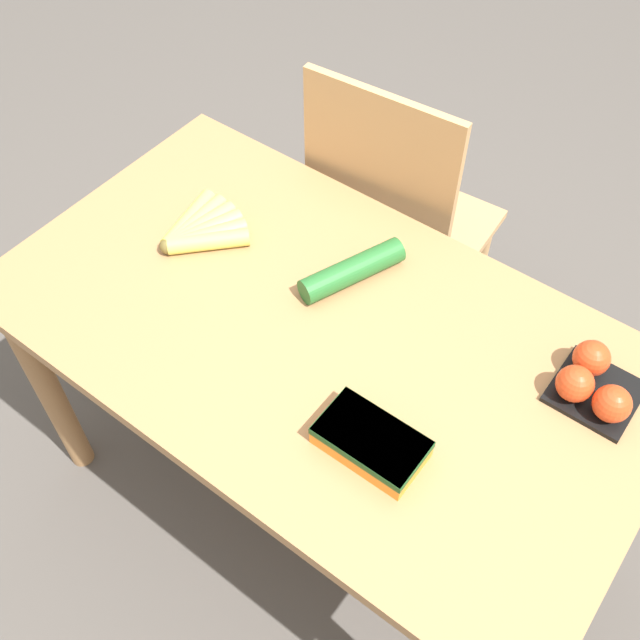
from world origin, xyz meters
The scene contains 7 objects.
ground_plane centered at (0.00, 0.00, 0.00)m, with size 12.00×12.00×0.00m, color #4C4742.
dining_table centered at (0.00, 0.00, 0.61)m, with size 1.31×0.74×0.72m.
chair centered at (-0.16, 0.53, 0.49)m, with size 0.45×0.43×0.96m.
banana_bunch centered at (-0.36, 0.05, 0.74)m, with size 0.18×0.19×0.04m.
tomato_pack centered at (0.48, 0.17, 0.76)m, with size 0.15×0.15×0.08m.
carrot_bag centered at (0.23, -0.15, 0.75)m, with size 0.19×0.11×0.05m.
cucumber_near centered at (-0.03, 0.14, 0.75)m, with size 0.13×0.23×0.05m.
Camera 1 is at (0.54, -0.71, 1.87)m, focal length 42.00 mm.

